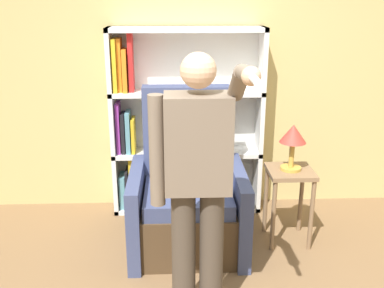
{
  "coord_description": "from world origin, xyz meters",
  "views": [
    {
      "loc": [
        -0.28,
        -2.18,
        2.01
      ],
      "look_at": [
        -0.16,
        0.7,
        1.05
      ],
      "focal_mm": 42.0,
      "sensor_mm": 36.0,
      "label": 1
    }
  ],
  "objects_px": {
    "armchair": "(187,200)",
    "person_standing": "(198,179)",
    "bookcase": "(173,125)",
    "side_table": "(289,186)",
    "table_lamp": "(293,138)"
  },
  "relations": [
    {
      "from": "bookcase",
      "to": "table_lamp",
      "type": "relative_size",
      "value": 4.55
    },
    {
      "from": "armchair",
      "to": "person_standing",
      "type": "bearing_deg",
      "value": -88.09
    },
    {
      "from": "person_standing",
      "to": "table_lamp",
      "type": "xyz_separation_m",
      "value": [
        0.82,
        0.94,
        -0.05
      ]
    },
    {
      "from": "armchair",
      "to": "person_standing",
      "type": "relative_size",
      "value": 0.76
    },
    {
      "from": "bookcase",
      "to": "armchair",
      "type": "height_order",
      "value": "bookcase"
    },
    {
      "from": "person_standing",
      "to": "table_lamp",
      "type": "distance_m",
      "value": 1.25
    },
    {
      "from": "side_table",
      "to": "table_lamp",
      "type": "relative_size",
      "value": 1.69
    },
    {
      "from": "person_standing",
      "to": "bookcase",
      "type": "bearing_deg",
      "value": 95.24
    },
    {
      "from": "armchair",
      "to": "table_lamp",
      "type": "height_order",
      "value": "armchair"
    },
    {
      "from": "bookcase",
      "to": "side_table",
      "type": "xyz_separation_m",
      "value": [
        0.96,
        -0.66,
        -0.34
      ]
    },
    {
      "from": "person_standing",
      "to": "table_lamp",
      "type": "relative_size",
      "value": 4.48
    },
    {
      "from": "bookcase",
      "to": "armchair",
      "type": "xyz_separation_m",
      "value": [
        0.12,
        -0.67,
        -0.45
      ]
    },
    {
      "from": "bookcase",
      "to": "side_table",
      "type": "bearing_deg",
      "value": -34.54
    },
    {
      "from": "side_table",
      "to": "table_lamp",
      "type": "bearing_deg",
      "value": 90.0
    },
    {
      "from": "person_standing",
      "to": "side_table",
      "type": "bearing_deg",
      "value": 49.08
    }
  ]
}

